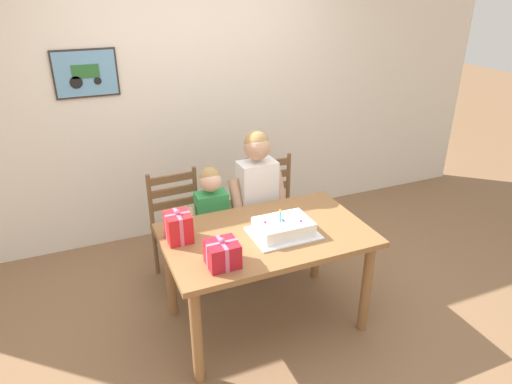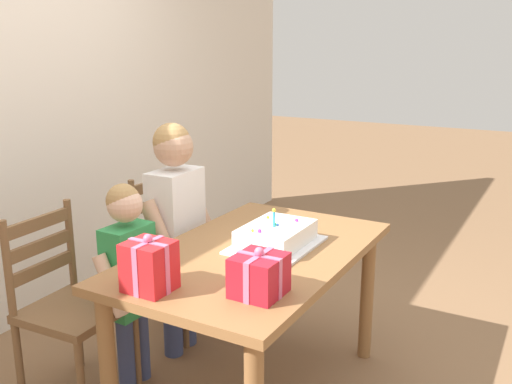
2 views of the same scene
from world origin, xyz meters
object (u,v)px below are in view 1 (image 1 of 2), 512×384
object	(u,v)px
gift_box_red_large	(178,227)
birthday_cake	(283,228)
chair_right	(273,210)
dining_table	(266,246)
chair_left	(181,228)
gift_box_beside_cake	(222,254)
child_older	(257,192)
child_younger	(212,217)

from	to	relation	value
gift_box_red_large	birthday_cake	bearing A→B (deg)	-16.53
gift_box_red_large	chair_right	distance (m)	1.23
dining_table	chair_left	distance (m)	0.90
gift_box_beside_cake	child_older	size ratio (longest dim) A/B	0.15
birthday_cake	chair_left	distance (m)	1.03
chair_left	child_younger	world-z (taller)	child_younger
child_older	gift_box_red_large	bearing A→B (deg)	-149.28
gift_box_red_large	chair_left	xyz separation A→B (m)	(0.15, 0.64, -0.38)
chair_right	child_younger	bearing A→B (deg)	-162.37
chair_right	birthday_cake	bearing A→B (deg)	-110.94
chair_left	child_younger	bearing A→B (deg)	-43.14
birthday_cake	child_older	size ratio (longest dim) A/B	0.35
gift_box_red_large	gift_box_beside_cake	xyz separation A→B (m)	(0.17, -0.38, -0.02)
dining_table	chair_right	distance (m)	0.90
child_younger	chair_left	bearing A→B (deg)	136.86
gift_box_red_large	child_younger	xyz separation A→B (m)	(0.36, 0.44, -0.22)
gift_box_beside_cake	chair_right	size ratio (longest dim) A/B	0.21
birthday_cake	child_younger	size ratio (longest dim) A/B	0.42
gift_box_beside_cake	birthday_cake	bearing A→B (deg)	20.53
chair_left	child_older	xyz separation A→B (m)	(0.59, -0.20, 0.31)
dining_table	chair_right	bearing A→B (deg)	61.77
birthday_cake	gift_box_red_large	bearing A→B (deg)	163.47
dining_table	chair_left	xyz separation A→B (m)	(-0.41, 0.78, -0.18)
chair_left	chair_right	size ratio (longest dim) A/B	1.00
chair_left	dining_table	bearing A→B (deg)	-61.87
dining_table	gift_box_red_large	size ratio (longest dim) A/B	6.09
gift_box_red_large	child_older	world-z (taller)	child_older
chair_left	chair_right	distance (m)	0.83
gift_box_red_large	chair_right	bearing A→B (deg)	33.05
chair_right	dining_table	bearing A→B (deg)	-118.23
gift_box_beside_cake	child_younger	bearing A→B (deg)	76.76
birthday_cake	gift_box_red_large	size ratio (longest dim) A/B	1.94
chair_right	child_younger	xyz separation A→B (m)	(-0.62, -0.20, 0.16)
dining_table	child_older	size ratio (longest dim) A/B	1.08
chair_left	child_younger	xyz separation A→B (m)	(0.21, -0.20, 0.16)
chair_left	child_older	world-z (taller)	child_older
child_younger	birthday_cake	bearing A→B (deg)	-64.79
chair_left	child_younger	size ratio (longest dim) A/B	0.89
chair_right	gift_box_red_large	bearing A→B (deg)	-146.95
chair_right	child_older	size ratio (longest dim) A/B	0.72
birthday_cake	chair_right	size ratio (longest dim) A/B	0.48
birthday_cake	child_older	xyz separation A→B (m)	(0.08, 0.64, -0.02)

